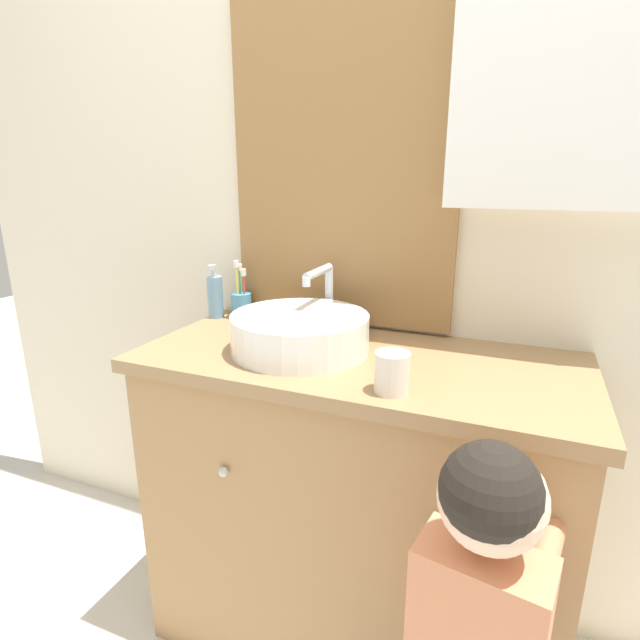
# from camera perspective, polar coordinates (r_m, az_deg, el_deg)

# --- Properties ---
(wall_back) EXTENTS (3.20, 0.18, 2.50)m
(wall_back) POSITION_cam_1_polar(r_m,az_deg,el_deg) (1.45, 9.42, 14.22)
(wall_back) COLOR beige
(wall_back) RESTS_ON ground_plane
(vanity_counter) EXTENTS (1.12, 0.51, 0.89)m
(vanity_counter) POSITION_cam_1_polar(r_m,az_deg,el_deg) (1.48, 3.84, -20.47)
(vanity_counter) COLOR #A37A4C
(vanity_counter) RESTS_ON ground_plane
(sink_basin) EXTENTS (0.36, 0.40, 0.20)m
(sink_basin) POSITION_cam_1_polar(r_m,az_deg,el_deg) (1.29, -2.21, -1.30)
(sink_basin) COLOR white
(sink_basin) RESTS_ON vanity_counter
(toothbrush_holder) EXTENTS (0.06, 0.06, 0.19)m
(toothbrush_holder) POSITION_cam_1_polar(r_m,az_deg,el_deg) (1.60, -8.97, 1.87)
(toothbrush_holder) COLOR #4C93C6
(toothbrush_holder) RESTS_ON vanity_counter
(soap_dispenser) EXTENTS (0.05, 0.05, 0.17)m
(soap_dispenser) POSITION_cam_1_polar(r_m,az_deg,el_deg) (1.62, -11.88, 2.70)
(soap_dispenser) COLOR #6B93B2
(soap_dispenser) RESTS_ON vanity_counter
(drinking_cup) EXTENTS (0.07, 0.07, 0.09)m
(drinking_cup) POSITION_cam_1_polar(r_m,az_deg,el_deg) (1.06, 8.23, -5.96)
(drinking_cup) COLOR silver
(drinking_cup) RESTS_ON vanity_counter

